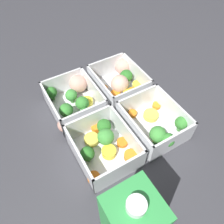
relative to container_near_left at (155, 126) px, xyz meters
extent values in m
plane|color=#38383D|center=(0.09, 0.07, -0.02)|extent=(4.00, 4.00, 0.00)
cube|color=white|center=(0.01, 0.00, -0.02)|extent=(0.15, 0.12, 0.00)
cube|color=white|center=(0.01, -0.06, 0.01)|extent=(0.15, 0.01, 0.06)
cube|color=white|center=(0.01, 0.06, 0.01)|extent=(0.15, 0.01, 0.06)
cube|color=white|center=(-0.06, 0.00, 0.01)|extent=(0.01, 0.12, 0.06)
cube|color=white|center=(0.08, 0.00, 0.01)|extent=(0.01, 0.12, 0.06)
cylinder|color=#519448|center=(-0.03, 0.02, -0.01)|extent=(0.01, 0.01, 0.02)
sphere|color=#42933D|center=(-0.03, 0.02, 0.01)|extent=(0.04, 0.04, 0.04)
cylinder|color=#DBC647|center=(0.04, -0.02, -0.01)|extent=(0.05, 0.05, 0.01)
cylinder|color=orange|center=(0.06, -0.05, -0.01)|extent=(0.03, 0.03, 0.01)
cylinder|color=yellow|center=(0.05, 0.05, -0.01)|extent=(0.04, 0.04, 0.01)
cylinder|color=orange|center=(0.00, 0.04, -0.01)|extent=(0.04, 0.04, 0.01)
cylinder|color=#49883F|center=(-0.05, 0.01, -0.01)|extent=(0.01, 0.01, 0.02)
sphere|color=#388433|center=(-0.05, 0.01, 0.01)|extent=(0.03, 0.03, 0.03)
cylinder|color=orange|center=(0.07, 0.02, -0.01)|extent=(0.03, 0.03, 0.01)
cylinder|color=#49883F|center=(-0.03, -0.05, -0.01)|extent=(0.01, 0.01, 0.02)
sphere|color=#388433|center=(-0.03, -0.05, 0.01)|extent=(0.03, 0.03, 0.03)
cylinder|color=orange|center=(-0.05, 0.05, -0.01)|extent=(0.03, 0.03, 0.01)
cube|color=white|center=(0.17, 0.00, -0.02)|extent=(0.15, 0.12, 0.00)
cube|color=white|center=(0.17, -0.06, 0.01)|extent=(0.15, 0.01, 0.06)
cube|color=white|center=(0.17, 0.06, 0.01)|extent=(0.15, 0.01, 0.06)
cube|color=white|center=(0.10, 0.00, 0.01)|extent=(0.01, 0.12, 0.06)
cube|color=white|center=(0.24, 0.00, 0.01)|extent=(0.01, 0.12, 0.06)
cylinder|color=#407A37|center=(0.18, -0.03, -0.01)|extent=(0.01, 0.01, 0.01)
sphere|color=#2D7228|center=(0.18, -0.03, 0.01)|extent=(0.04, 0.04, 0.04)
cylinder|color=yellow|center=(0.15, -0.05, -0.01)|extent=(0.04, 0.04, 0.01)
sphere|color=#D19E8C|center=(0.22, -0.05, 0.00)|extent=(0.07, 0.07, 0.05)
cylinder|color=orange|center=(0.19, 0.04, -0.01)|extent=(0.03, 0.03, 0.01)
cylinder|color=orange|center=(0.11, -0.04, -0.01)|extent=(0.03, 0.03, 0.01)
sphere|color=beige|center=(0.16, 0.00, 0.01)|extent=(0.06, 0.06, 0.05)
cylinder|color=#DBC647|center=(0.11, 0.03, -0.01)|extent=(0.04, 0.04, 0.01)
cylinder|color=orange|center=(0.14, -0.02, -0.01)|extent=(0.02, 0.02, 0.01)
cylinder|color=yellow|center=(0.12, -0.01, -0.01)|extent=(0.05, 0.05, 0.02)
cylinder|color=orange|center=(0.15, 0.02, -0.01)|extent=(0.03, 0.03, 0.01)
cube|color=white|center=(0.01, 0.14, -0.02)|extent=(0.15, 0.12, 0.00)
cube|color=white|center=(0.01, 0.08, 0.01)|extent=(0.15, 0.01, 0.06)
cube|color=white|center=(0.01, 0.20, 0.01)|extent=(0.15, 0.01, 0.06)
cube|color=white|center=(-0.06, 0.14, 0.01)|extent=(0.01, 0.12, 0.06)
cube|color=white|center=(0.08, 0.14, 0.01)|extent=(0.01, 0.12, 0.06)
cylinder|color=orange|center=(0.08, 0.12, -0.01)|extent=(0.03, 0.03, 0.01)
cylinder|color=orange|center=(0.01, 0.09, -0.02)|extent=(0.03, 0.03, 0.01)
cylinder|color=#407A37|center=(0.01, 0.18, -0.01)|extent=(0.01, 0.01, 0.02)
sphere|color=#2D7228|center=(0.01, 0.18, 0.01)|extent=(0.03, 0.03, 0.03)
cylinder|color=#519448|center=(0.03, 0.12, -0.01)|extent=(0.01, 0.01, 0.01)
sphere|color=#42933D|center=(0.03, 0.12, 0.01)|extent=(0.04, 0.04, 0.04)
cylinder|color=#DBC647|center=(0.05, 0.15, -0.01)|extent=(0.04, 0.04, 0.01)
cylinder|color=orange|center=(-0.03, 0.09, -0.01)|extent=(0.04, 0.04, 0.01)
cylinder|color=orange|center=(-0.03, 0.19, -0.01)|extent=(0.04, 0.04, 0.01)
cylinder|color=#407A37|center=(0.06, 0.11, -0.01)|extent=(0.01, 0.01, 0.01)
sphere|color=#2D7228|center=(0.06, 0.11, 0.01)|extent=(0.03, 0.03, 0.03)
cylinder|color=yellow|center=(0.00, 0.13, -0.01)|extent=(0.05, 0.05, 0.02)
cube|color=white|center=(0.17, 0.14, -0.02)|extent=(0.15, 0.12, 0.00)
cube|color=white|center=(0.17, 0.08, 0.01)|extent=(0.15, 0.01, 0.06)
cube|color=white|center=(0.17, 0.20, 0.01)|extent=(0.15, 0.01, 0.06)
cube|color=white|center=(0.10, 0.14, 0.01)|extent=(0.01, 0.12, 0.06)
cube|color=white|center=(0.24, 0.14, 0.01)|extent=(0.01, 0.12, 0.06)
cylinder|color=yellow|center=(0.16, 0.10, -0.01)|extent=(0.05, 0.05, 0.01)
cylinder|color=#407A37|center=(0.23, 0.18, -0.01)|extent=(0.01, 0.01, 0.01)
sphere|color=#2D7228|center=(0.23, 0.18, 0.01)|extent=(0.03, 0.03, 0.03)
cylinder|color=#49883F|center=(0.11, 0.13, -0.01)|extent=(0.01, 0.01, 0.02)
sphere|color=#388433|center=(0.11, 0.13, 0.01)|extent=(0.03, 0.03, 0.03)
cylinder|color=#49883F|center=(0.15, 0.17, -0.01)|extent=(0.01, 0.01, 0.01)
sphere|color=#388433|center=(0.15, 0.17, 0.01)|extent=(0.04, 0.04, 0.04)
cylinder|color=#49883F|center=(0.15, 0.12, -0.01)|extent=(0.01, 0.01, 0.01)
sphere|color=#388433|center=(0.15, 0.12, 0.01)|extent=(0.04, 0.04, 0.04)
sphere|color=tan|center=(0.11, 0.19, 0.00)|extent=(0.04, 0.04, 0.04)
sphere|color=#D19E8C|center=(0.22, 0.10, 0.00)|extent=(0.07, 0.07, 0.05)
cylinder|color=#519448|center=(0.19, 0.14, -0.01)|extent=(0.01, 0.01, 0.01)
sphere|color=#42933D|center=(0.19, 0.14, 0.01)|extent=(0.03, 0.03, 0.03)
cylinder|color=white|center=(-0.16, 0.19, 0.17)|extent=(0.02, 0.02, 0.01)
camera|label=1|loc=(-0.21, 0.25, 0.42)|focal=35.00mm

